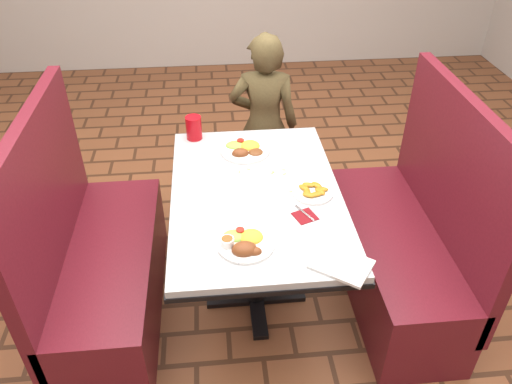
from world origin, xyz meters
The scene contains 14 objects.
dining_table centered at (0.00, 0.00, 0.65)m, with size 0.81×1.21×0.75m.
booth_bench_left centered at (-0.80, 0.00, 0.33)m, with size 0.47×1.20×1.17m.
booth_bench_right centered at (0.80, 0.00, 0.33)m, with size 0.47×1.20×1.17m.
diner_person centered at (0.14, 0.92, 0.60)m, with size 0.44×0.29×1.20m, color brown.
near_dinner_plate centered at (-0.08, -0.37, 0.78)m, with size 0.24×0.24×0.07m.
far_dinner_plate centered at (-0.02, 0.37, 0.77)m, with size 0.26×0.26×0.07m.
plantain_plate centered at (0.26, -0.04, 0.76)m, with size 0.19×0.19×0.03m.
maroon_napkin centered at (0.20, -0.21, 0.75)m, with size 0.09×0.09×0.00m, color maroon.
spoon_utensil centered at (0.20, -0.19, 0.75)m, with size 0.01×0.13×0.00m, color silver.
red_tumbler centered at (-0.29, 0.54, 0.82)m, with size 0.09×0.09×0.13m, color #B70C13.
paper_napkin centered at (0.29, -0.52, 0.76)m, with size 0.22×0.17×0.01m, color silver.
knife_utensil centered at (-0.11, -0.40, 0.76)m, with size 0.01×0.17×0.00m, color #B8B8BC.
fork_utensil centered at (-0.12, -0.37, 0.76)m, with size 0.01×0.14×0.00m, color silver.
lettuce_shreds centered at (0.04, 0.06, 0.75)m, with size 0.28×0.32×0.00m, color #8DC850, non-canonical shape.
Camera 1 is at (-0.19, -1.90, 2.14)m, focal length 35.00 mm.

